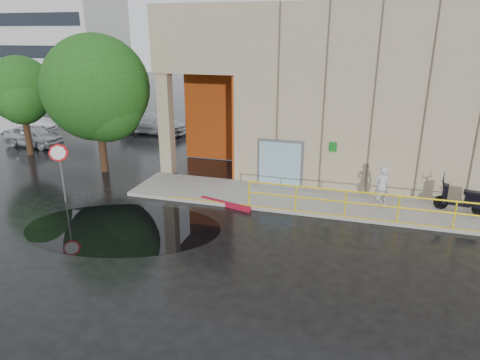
# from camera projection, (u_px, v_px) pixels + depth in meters

# --- Properties ---
(ground) EXTENTS (120.00, 120.00, 0.00)m
(ground) POSITION_uv_depth(u_px,v_px,m) (239.00, 244.00, 14.45)
(ground) COLOR black
(ground) RESTS_ON ground
(sidewalk) EXTENTS (20.00, 3.00, 0.15)m
(sidewalk) POSITION_uv_depth(u_px,v_px,m) (364.00, 206.00, 17.44)
(sidewalk) COLOR gray
(sidewalk) RESTS_ON ground
(building) EXTENTS (20.00, 10.17, 8.00)m
(building) POSITION_uv_depth(u_px,v_px,m) (396.00, 86.00, 21.68)
(building) COLOR tan
(building) RESTS_ON ground
(guardrail) EXTENTS (9.56, 0.06, 1.03)m
(guardrail) POSITION_uv_depth(u_px,v_px,m) (372.00, 205.00, 15.95)
(guardrail) COLOR yellow
(guardrail) RESTS_ON sidewalk
(distant_building) EXTENTS (12.00, 8.08, 15.00)m
(distant_building) POSITION_uv_depth(u_px,v_px,m) (59.00, 25.00, 44.83)
(distant_building) COLOR silver
(distant_building) RESTS_ON ground
(person) EXTENTS (0.71, 0.57, 1.70)m
(person) POSITION_uv_depth(u_px,v_px,m) (382.00, 187.00, 16.89)
(person) COLOR #B7B7BC
(person) RESTS_ON sidewalk
(scooter) EXTENTS (1.92, 0.95, 1.46)m
(scooter) POSITION_uv_depth(u_px,v_px,m) (463.00, 192.00, 16.43)
(scooter) COLOR black
(scooter) RESTS_ON sidewalk
(stop_sign) EXTENTS (0.64, 0.49, 2.55)m
(stop_sign) POSITION_uv_depth(u_px,v_px,m) (60.00, 160.00, 17.44)
(stop_sign) COLOR slate
(stop_sign) RESTS_ON ground
(red_curb) EXTENTS (2.36, 0.83, 0.18)m
(red_curb) POSITION_uv_depth(u_px,v_px,m) (225.00, 204.00, 17.63)
(red_curb) COLOR maroon
(red_curb) RESTS_ON ground
(puddle) EXTENTS (7.94, 5.71, 0.01)m
(puddle) POSITION_uv_depth(u_px,v_px,m) (123.00, 228.00, 15.69)
(puddle) COLOR black
(puddle) RESTS_ON ground
(car_a) EXTENTS (4.00, 1.92, 1.32)m
(car_a) POSITION_uv_depth(u_px,v_px,m) (33.00, 136.00, 26.78)
(car_a) COLOR #B7BBBF
(car_a) RESTS_ON ground
(car_b) EXTENTS (4.62, 2.03, 1.48)m
(car_b) POSITION_uv_depth(u_px,v_px,m) (22.00, 122.00, 30.49)
(car_b) COLOR silver
(car_b) RESTS_ON ground
(car_c) EXTENTS (5.00, 2.06, 1.45)m
(car_c) POSITION_uv_depth(u_px,v_px,m) (153.00, 123.00, 30.20)
(car_c) COLOR silver
(car_c) RESTS_ON ground
(tree_near) EXTENTS (5.13, 5.13, 6.81)m
(tree_near) POSITION_uv_depth(u_px,v_px,m) (99.00, 92.00, 20.69)
(tree_near) COLOR black
(tree_near) RESTS_ON ground
(tree_far) EXTENTS (3.71, 3.73, 5.63)m
(tree_far) POSITION_uv_depth(u_px,v_px,m) (21.00, 92.00, 23.83)
(tree_far) COLOR black
(tree_far) RESTS_ON ground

